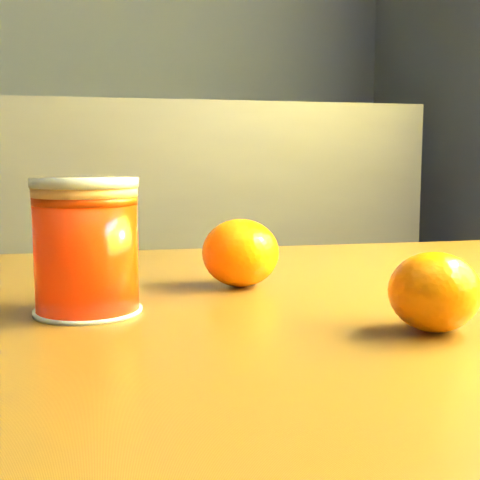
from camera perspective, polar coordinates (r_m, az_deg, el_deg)
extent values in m
cube|color=brown|center=(0.54, 3.66, -7.23)|extent=(0.93, 0.68, 0.04)
cylinder|color=#FF2B05|center=(0.50, -12.96, -1.26)|extent=(0.08, 0.08, 0.09)
cylinder|color=#FFAF68|center=(0.50, -13.11, 4.04)|extent=(0.08, 0.08, 0.01)
cylinder|color=silver|center=(0.50, -13.13, 4.71)|extent=(0.08, 0.08, 0.00)
ellipsoid|color=orange|center=(0.46, 16.24, -4.27)|extent=(0.06, 0.06, 0.05)
ellipsoid|color=orange|center=(0.59, 0.04, -1.10)|extent=(0.09, 0.09, 0.06)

